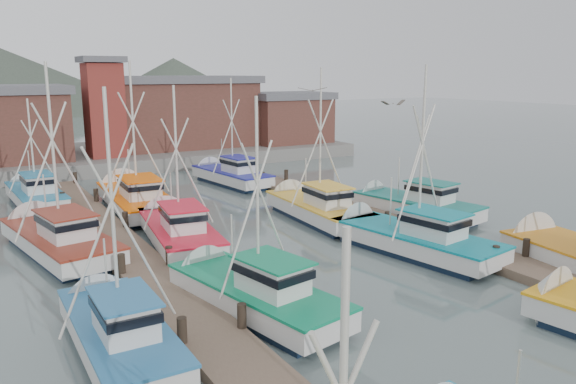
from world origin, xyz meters
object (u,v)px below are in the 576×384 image
boat_4 (247,292)px  boat_12 (134,198)px  boat_8 (177,230)px  lookout_tower (104,106)px

boat_4 → boat_12: boat_12 is taller
boat_4 → boat_8: size_ratio=0.95×
boat_4 → boat_8: 9.10m
boat_8 → boat_12: (0.22, 8.38, 0.01)m
boat_4 → boat_8: boat_8 is taller
boat_4 → boat_12: bearing=76.5°
lookout_tower → boat_12: size_ratio=0.83×
boat_4 → lookout_tower: bearing=74.2°
lookout_tower → boat_8: 24.53m
lookout_tower → boat_12: 16.42m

